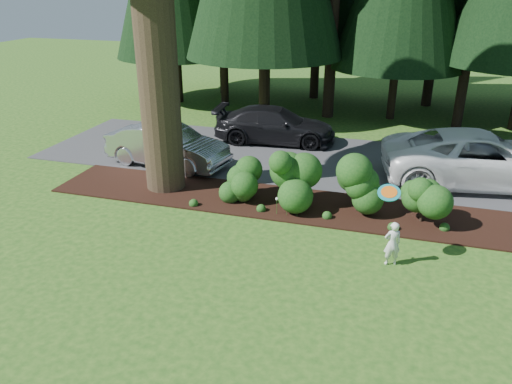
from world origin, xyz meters
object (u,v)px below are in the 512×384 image
at_px(child, 392,243).
at_px(frisbee, 389,193).
at_px(car_dark_suv, 275,125).
at_px(car_silver_wagon, 167,145).
at_px(car_white_suv, 482,159).

height_order(child, frisbee, frisbee).
bearing_deg(car_dark_suv, car_silver_wagon, 137.16).
bearing_deg(car_silver_wagon, car_white_suv, -73.87).
height_order(car_dark_suv, frisbee, frisbee).
bearing_deg(car_silver_wagon, car_dark_suv, -28.74).
bearing_deg(car_silver_wagon, child, -111.05).
height_order(car_silver_wagon, car_dark_suv, car_silver_wagon).
relative_size(car_silver_wagon, car_white_suv, 0.72).
bearing_deg(frisbee, child, -18.81).
bearing_deg(car_white_suv, frisbee, 145.55).
bearing_deg(car_white_suv, child, 147.45).
bearing_deg(frisbee, car_dark_suv, 119.98).
relative_size(car_white_suv, child, 5.66).
distance_m(car_white_suv, child, 6.55).
distance_m(car_white_suv, car_dark_suv, 8.06).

